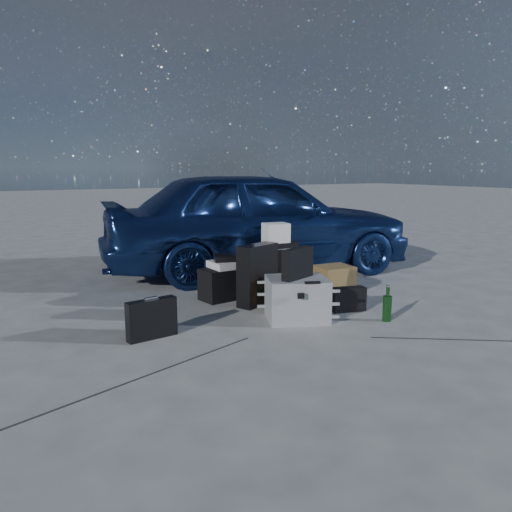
{
  "coord_description": "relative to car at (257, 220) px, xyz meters",
  "views": [
    {
      "loc": [
        -2.63,
        -3.72,
        1.42
      ],
      "look_at": [
        0.05,
        0.85,
        0.47
      ],
      "focal_mm": 35.0,
      "sensor_mm": 36.0,
      "label": 1
    }
  ],
  "objects": [
    {
      "name": "ground",
      "position": [
        -0.81,
        -2.1,
        -0.7
      ],
      "size": [
        60.0,
        60.0,
        0.0
      ],
      "primitive_type": "plane",
      "color": "beige",
      "rests_on": "ground"
    },
    {
      "name": "car",
      "position": [
        0.0,
        0.0,
        0.0
      ],
      "size": [
        4.38,
        2.42,
        1.41
      ],
      "primitive_type": "imported",
      "rotation": [
        0.0,
        0.0,
        1.38
      ],
      "color": "navy",
      "rests_on": "ground"
    },
    {
      "name": "pelican_case",
      "position": [
        -0.81,
        -2.11,
        -0.51
      ],
      "size": [
        0.68,
        0.63,
        0.4
      ],
      "primitive_type": "cube",
      "rotation": [
        0.0,
        0.0,
        -0.4
      ],
      "color": "#A6AAAC",
      "rests_on": "ground"
    },
    {
      "name": "laptop_bag",
      "position": [
        -0.81,
        -2.11,
        -0.16
      ],
      "size": [
        0.39,
        0.22,
        0.28
      ],
      "primitive_type": "cube",
      "rotation": [
        0.0,
        0.0,
        0.35
      ],
      "color": "black",
      "rests_on": "pelican_case"
    },
    {
      "name": "briefcase",
      "position": [
        -2.16,
        -1.92,
        -0.54
      ],
      "size": [
        0.44,
        0.15,
        0.34
      ],
      "primitive_type": "cube",
      "rotation": [
        0.0,
        0.0,
        0.13
      ],
      "color": "black",
      "rests_on": "ground"
    },
    {
      "name": "suitcase_left",
      "position": [
        -0.86,
        -1.46,
        -0.39
      ],
      "size": [
        0.52,
        0.35,
        0.63
      ],
      "primitive_type": "cube",
      "rotation": [
        0.0,
        0.0,
        0.39
      ],
      "color": "black",
      "rests_on": "ground"
    },
    {
      "name": "suitcase_right",
      "position": [
        -0.38,
        -1.09,
        -0.42
      ],
      "size": [
        0.48,
        0.18,
        0.57
      ],
      "primitive_type": "cube",
      "rotation": [
        0.0,
        0.0,
        -0.01
      ],
      "color": "black",
      "rests_on": "ground"
    },
    {
      "name": "white_carton",
      "position": [
        -0.39,
        -1.08,
        -0.02
      ],
      "size": [
        0.31,
        0.26,
        0.22
      ],
      "primitive_type": "cube",
      "rotation": [
        0.0,
        0.0,
        -0.18
      ],
      "color": "white",
      "rests_on": "suitcase_right"
    },
    {
      "name": "duffel_bag",
      "position": [
        -0.97,
        -1.07,
        -0.53
      ],
      "size": [
        0.72,
        0.38,
        0.34
      ],
      "primitive_type": "cube",
      "rotation": [
        0.0,
        0.0,
        0.14
      ],
      "color": "black",
      "rests_on": "ground"
    },
    {
      "name": "flat_box_white",
      "position": [
        -0.98,
        -1.08,
        -0.33
      ],
      "size": [
        0.43,
        0.33,
        0.07
      ],
      "primitive_type": "cube",
      "rotation": [
        0.0,
        0.0,
        0.03
      ],
      "color": "white",
      "rests_on": "duffel_bag"
    },
    {
      "name": "flat_box_black",
      "position": [
        -1.0,
        -1.07,
        -0.26
      ],
      "size": [
        0.36,
        0.31,
        0.07
      ],
      "primitive_type": "cube",
      "rotation": [
        0.0,
        0.0,
        -0.32
      ],
      "color": "black",
      "rests_on": "flat_box_white"
    },
    {
      "name": "kraft_bag",
      "position": [
        -0.69,
        -1.71,
        -0.53
      ],
      "size": [
        0.28,
        0.19,
        0.35
      ],
      "primitive_type": "cube",
      "rotation": [
        0.0,
        0.0,
        -0.12
      ],
      "color": "#AD7C4B",
      "rests_on": "ground"
    },
    {
      "name": "cardboard_box",
      "position": [
        0.19,
        -1.42,
        -0.56
      ],
      "size": [
        0.43,
        0.38,
        0.3
      ],
      "primitive_type": "cube",
      "rotation": [
        0.0,
        0.0,
        -0.1
      ],
      "color": "olive",
      "rests_on": "ground"
    },
    {
      "name": "plastic_bag",
      "position": [
        -0.03,
        -1.88,
        -0.63
      ],
      "size": [
        0.33,
        0.3,
        0.15
      ],
      "primitive_type": "ellipsoid",
      "rotation": [
        0.0,
        0.0,
        0.31
      ],
      "color": "white",
      "rests_on": "ground"
    },
    {
      "name": "messenger_bag",
      "position": [
        -0.2,
        -2.13,
        -0.59
      ],
      "size": [
        0.36,
        0.21,
        0.24
      ],
      "primitive_type": "cube",
      "rotation": [
        0.0,
        0.0,
        -0.24
      ],
      "color": "black",
      "rests_on": "ground"
    },
    {
      "name": "green_bottle",
      "position": [
        -0.11,
        -2.57,
        -0.54
      ],
      "size": [
        0.11,
        0.11,
        0.33
      ],
      "primitive_type": "cylinder",
      "rotation": [
        0.0,
        0.0,
        -0.39
      ],
      "color": "black",
      "rests_on": "ground"
    }
  ]
}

